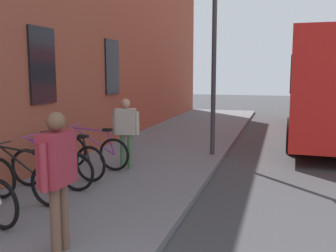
# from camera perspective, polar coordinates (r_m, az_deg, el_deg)

# --- Properties ---
(ground) EXTENTS (60.00, 60.00, 0.00)m
(ground) POSITION_cam_1_polar(r_m,az_deg,el_deg) (8.02, 13.03, -8.68)
(ground) COLOR #38383A
(sidewalk_pavement) EXTENTS (24.00, 3.50, 0.12)m
(sidewalk_pavement) POSITION_cam_1_polar(r_m,az_deg,el_deg) (10.41, -1.58, -4.25)
(sidewalk_pavement) COLOR slate
(sidewalk_pavement) RESTS_ON ground
(bicycle_mid_rack) EXTENTS (0.48, 1.76, 0.97)m
(bicycle_mid_rack) POSITION_cam_1_polar(r_m,az_deg,el_deg) (6.86, -20.46, -7.42)
(bicycle_mid_rack) COLOR black
(bicycle_mid_rack) RESTS_ON sidewalk_pavement
(bicycle_nearest_sign) EXTENTS (0.48, 1.77, 0.97)m
(bicycle_nearest_sign) POSITION_cam_1_polar(r_m,az_deg,el_deg) (7.50, -16.73, -5.95)
(bicycle_nearest_sign) COLOR black
(bicycle_nearest_sign) RESTS_ON sidewalk_pavement
(bicycle_by_door) EXTENTS (0.48, 1.76, 0.97)m
(bicycle_by_door) POSITION_cam_1_polar(r_m,az_deg,el_deg) (8.09, -14.33, -4.85)
(bicycle_by_door) COLOR black
(bicycle_by_door) RESTS_ON sidewalk_pavement
(bicycle_far_end) EXTENTS (0.48, 1.77, 0.97)m
(bicycle_far_end) POSITION_cam_1_polar(r_m,az_deg,el_deg) (8.78, -10.94, -3.72)
(bicycle_far_end) COLOR black
(bicycle_far_end) RESTS_ON sidewalk_pavement
(city_bus) EXTENTS (10.58, 2.90, 3.35)m
(city_bus) POSITION_cam_1_polar(r_m,az_deg,el_deg) (14.65, 22.82, 6.03)
(city_bus) COLOR red
(city_bus) RESTS_ON ground
(pedestrian_by_facade) EXTENTS (0.65, 0.25, 1.70)m
(pedestrian_by_facade) POSITION_cam_1_polar(r_m,az_deg,el_deg) (4.74, -15.95, -5.94)
(pedestrian_by_facade) COLOR brown
(pedestrian_by_facade) RESTS_ON sidewalk_pavement
(pedestrian_crossing_street) EXTENTS (0.32, 0.59, 1.56)m
(pedestrian_crossing_street) POSITION_cam_1_polar(r_m,az_deg,el_deg) (8.64, -6.22, -0.01)
(pedestrian_crossing_street) COLOR #4C724C
(pedestrian_crossing_street) RESTS_ON sidewalk_pavement
(street_lamp) EXTENTS (0.28, 0.28, 5.68)m
(street_lamp) POSITION_cam_1_polar(r_m,az_deg,el_deg) (10.10, 6.85, 14.66)
(street_lamp) COLOR #333338
(street_lamp) RESTS_ON sidewalk_pavement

